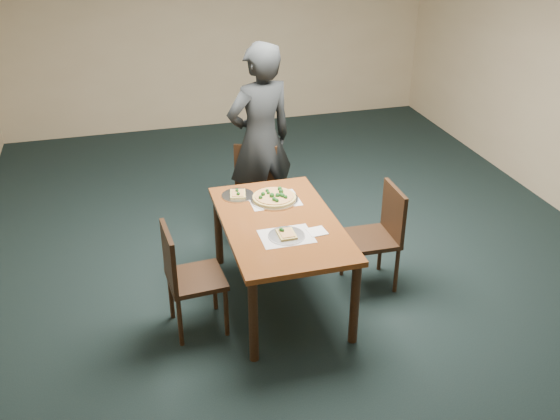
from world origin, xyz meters
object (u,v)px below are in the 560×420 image
object	(u,v)px
diner	(260,140)
pizza_pan	(274,197)
slice_plate_near	(286,235)
slice_plate_far	(238,195)
dining_table	(280,231)
chair_far	(254,187)
chair_right	(380,231)
chair_left	(186,274)

from	to	relation	value
diner	pizza_pan	distance (m)	0.90
slice_plate_near	pizza_pan	bearing A→B (deg)	83.43
diner	slice_plate_far	bearing A→B (deg)	46.25
dining_table	chair_far	xyz separation A→B (m)	(0.05, 1.13, -0.14)
chair_far	chair_right	size ratio (longest dim) A/B	1.00
dining_table	slice_plate_near	size ratio (longest dim) A/B	5.36
chair_left	slice_plate_far	world-z (taller)	chair_left
dining_table	pizza_pan	bearing A→B (deg)	81.87
chair_left	diner	distance (m)	1.78
dining_table	chair_far	world-z (taller)	chair_far
pizza_pan	dining_table	bearing A→B (deg)	-98.13
dining_table	diner	distance (m)	1.29
chair_left	diner	xyz separation A→B (m)	(0.95, 1.44, 0.43)
dining_table	slice_plate_far	distance (m)	0.59
chair_left	dining_table	bearing A→B (deg)	-80.29
pizza_pan	slice_plate_near	size ratio (longest dim) A/B	1.46
slice_plate_near	chair_right	bearing A→B (deg)	15.77
chair_left	slice_plate_far	distance (m)	0.95
chair_far	diner	distance (m)	0.46
diner	pizza_pan	world-z (taller)	diner
chair_right	slice_plate_near	bearing A→B (deg)	-72.98
dining_table	pizza_pan	world-z (taller)	pizza_pan
dining_table	chair_right	size ratio (longest dim) A/B	1.65
chair_left	pizza_pan	bearing A→B (deg)	-60.46
slice_plate_near	slice_plate_far	xyz separation A→B (m)	(-0.21, 0.77, -0.00)
diner	slice_plate_near	bearing A→B (deg)	67.73
dining_table	slice_plate_near	world-z (taller)	slice_plate_near
slice_plate_near	dining_table	bearing A→B (deg)	85.81
chair_far	pizza_pan	world-z (taller)	chair_far
chair_far	chair_right	xyz separation A→B (m)	(0.83, -1.12, 0.00)
chair_far	chair_left	world-z (taller)	same
chair_far	slice_plate_far	distance (m)	0.70
pizza_pan	chair_left	bearing A→B (deg)	-146.36
chair_left	chair_right	world-z (taller)	same
chair_far	pizza_pan	size ratio (longest dim) A/B	2.23
dining_table	slice_plate_near	bearing A→B (deg)	-94.19
pizza_pan	slice_plate_far	world-z (taller)	pizza_pan
chair_far	chair_left	xyz separation A→B (m)	(-0.85, -1.32, 0.00)
dining_table	chair_right	distance (m)	0.90
diner	slice_plate_near	distance (m)	1.51
chair_right	pizza_pan	xyz separation A→B (m)	(-0.83, 0.36, 0.26)
chair_left	slice_plate_near	world-z (taller)	chair_left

